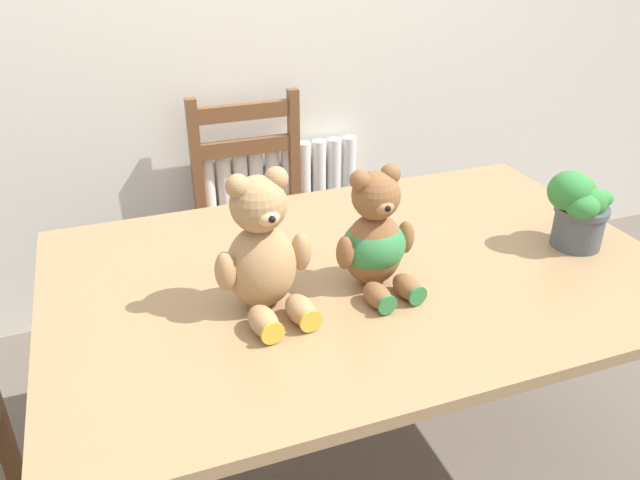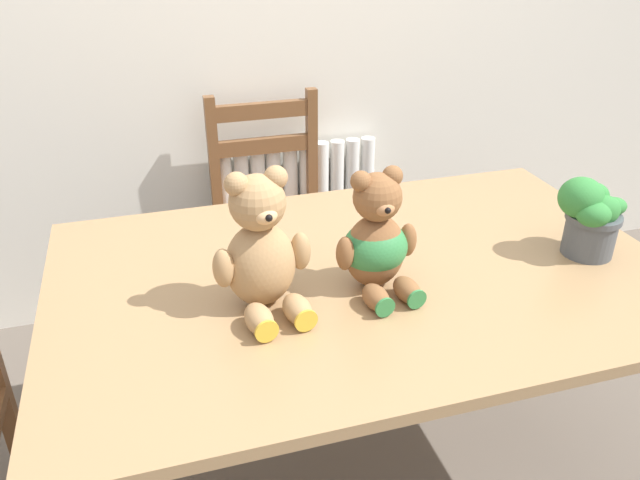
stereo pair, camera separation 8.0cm
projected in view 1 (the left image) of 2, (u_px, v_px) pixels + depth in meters
name	position (u px, v px, depth m)	size (l,w,h in m)	color
radiator	(282.00, 229.00, 2.67)	(0.67, 0.10, 0.68)	white
dining_table	(360.00, 294.00, 1.62)	(1.55, 1.00, 0.71)	#9E7A51
wooden_chair_behind	(260.00, 222.00, 2.39)	(0.43, 0.46, 0.92)	brown
teddy_bear_left	(263.00, 252.00, 1.37)	(0.23, 0.24, 0.33)	tan
teddy_bear_right	(374.00, 240.00, 1.46)	(0.21, 0.23, 0.30)	brown
potted_plant	(579.00, 208.00, 1.64)	(0.18, 0.15, 0.21)	#4C5156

